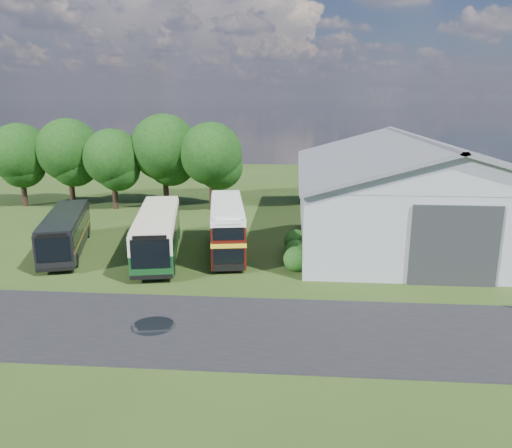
# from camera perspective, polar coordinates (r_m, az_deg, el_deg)

# --- Properties ---
(ground) EXTENTS (120.00, 120.00, 0.00)m
(ground) POSITION_cam_1_polar(r_m,az_deg,el_deg) (28.30, -7.02, -8.98)
(ground) COLOR #213611
(ground) RESTS_ON ground
(asphalt_road) EXTENTS (60.00, 8.00, 0.02)m
(asphalt_road) POSITION_cam_1_polar(r_m,az_deg,el_deg) (25.17, -1.56, -11.95)
(asphalt_road) COLOR black
(asphalt_road) RESTS_ON ground
(puddle) EXTENTS (2.20, 2.20, 0.01)m
(puddle) POSITION_cam_1_polar(r_m,az_deg,el_deg) (26.00, -11.67, -11.36)
(puddle) COLOR black
(puddle) RESTS_ON ground
(storage_shed) EXTENTS (18.80, 24.80, 8.15)m
(storage_shed) POSITION_cam_1_polar(r_m,az_deg,el_deg) (43.07, 17.38, 4.31)
(storage_shed) COLOR gray
(storage_shed) RESTS_ON ground
(tree_far_left) EXTENTS (6.12, 6.12, 8.64)m
(tree_far_left) POSITION_cam_1_polar(r_m,az_deg,el_deg) (57.34, -25.40, 7.33)
(tree_far_left) COLOR black
(tree_far_left) RESTS_ON ground
(tree_left_a) EXTENTS (6.46, 6.46, 9.12)m
(tree_left_a) POSITION_cam_1_polar(r_m,az_deg,el_deg) (55.45, -20.65, 7.92)
(tree_left_a) COLOR black
(tree_left_a) RESTS_ON ground
(tree_left_b) EXTENTS (5.78, 5.78, 8.16)m
(tree_left_b) POSITION_cam_1_polar(r_m,az_deg,el_deg) (52.65, -16.08, 7.30)
(tree_left_b) COLOR black
(tree_left_b) RESTS_ON ground
(tree_mid) EXTENTS (6.80, 6.80, 9.60)m
(tree_mid) POSITION_cam_1_polar(r_m,az_deg,el_deg) (52.26, -10.46, 8.60)
(tree_mid) COLOR black
(tree_mid) RESTS_ON ground
(tree_right_a) EXTENTS (6.26, 6.26, 8.83)m
(tree_right_a) POSITION_cam_1_polar(r_m,az_deg,el_deg) (50.27, -5.16, 7.99)
(tree_right_a) COLOR black
(tree_right_a) RESTS_ON ground
(shrub_front) EXTENTS (1.70, 1.70, 1.70)m
(shrub_front) POSITION_cam_1_polar(r_m,az_deg,el_deg) (33.35, 4.58, -5.27)
(shrub_front) COLOR #194714
(shrub_front) RESTS_ON ground
(shrub_mid) EXTENTS (1.60, 1.60, 1.60)m
(shrub_mid) POSITION_cam_1_polar(r_m,az_deg,el_deg) (35.24, 4.59, -4.18)
(shrub_mid) COLOR #194714
(shrub_mid) RESTS_ON ground
(shrub_back) EXTENTS (1.80, 1.80, 1.80)m
(shrub_back) POSITION_cam_1_polar(r_m,az_deg,el_deg) (37.15, 4.60, -3.21)
(shrub_back) COLOR #194714
(shrub_back) RESTS_ON ground
(bus_green_single) EXTENTS (4.97, 12.09, 3.25)m
(bus_green_single) POSITION_cam_1_polar(r_m,az_deg,el_deg) (36.46, -11.16, -0.95)
(bus_green_single) COLOR black
(bus_green_single) RESTS_ON ground
(bus_maroon_double) EXTENTS (3.71, 9.34, 3.91)m
(bus_maroon_double) POSITION_cam_1_polar(r_m,az_deg,el_deg) (36.15, -3.32, -0.46)
(bus_maroon_double) COLOR black
(bus_maroon_double) RESTS_ON ground
(bus_dark_single) EXTENTS (5.43, 10.81, 2.91)m
(bus_dark_single) POSITION_cam_1_polar(r_m,az_deg,el_deg) (39.22, -20.94, -0.83)
(bus_dark_single) COLOR black
(bus_dark_single) RESTS_ON ground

